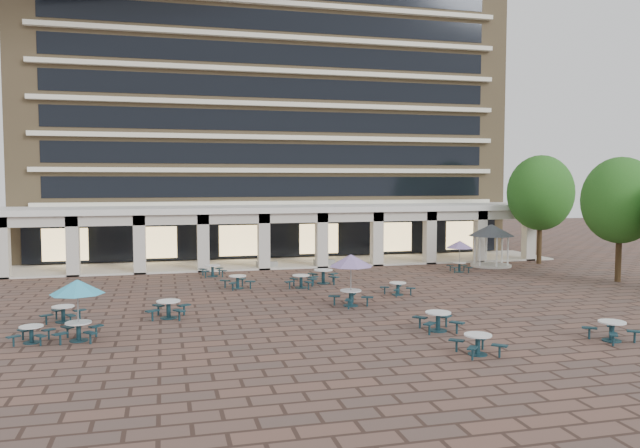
# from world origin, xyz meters

# --- Properties ---
(ground) EXTENTS (120.00, 120.00, 0.00)m
(ground) POSITION_xyz_m (0.00, 0.00, 0.00)
(ground) COLOR brown
(ground) RESTS_ON ground
(apartment_building) EXTENTS (40.00, 15.50, 25.20)m
(apartment_building) POSITION_xyz_m (0.00, 25.47, 12.60)
(apartment_building) COLOR #8C744F
(apartment_building) RESTS_ON ground
(retail_arcade) EXTENTS (42.00, 6.60, 4.40)m
(retail_arcade) POSITION_xyz_m (0.00, 14.80, 3.00)
(retail_arcade) COLOR white
(retail_arcade) RESTS_ON ground
(picnic_table_0) EXTENTS (1.65, 1.65, 0.67)m
(picnic_table_0) POSITION_xyz_m (-14.00, -5.29, 0.40)
(picnic_table_0) COLOR #14323C
(picnic_table_0) RESTS_ON ground
(picnic_table_1) EXTENTS (1.91, 1.91, 0.81)m
(picnic_table_1) POSITION_xyz_m (2.13, -7.36, 0.48)
(picnic_table_1) COLOR #14323C
(picnic_table_1) RESTS_ON ground
(picnic_table_2) EXTENTS (1.75, 1.75, 0.75)m
(picnic_table_2) POSITION_xyz_m (2.00, -11.00, 0.45)
(picnic_table_2) COLOR #14323C
(picnic_table_2) RESTS_ON ground
(picnic_table_3) EXTENTS (1.95, 1.95, 0.78)m
(picnic_table_3) POSITION_xyz_m (8.05, -10.53, 0.47)
(picnic_table_3) COLOR #14323C
(picnic_table_3) RESTS_ON ground
(picnic_table_4) EXTENTS (2.10, 2.10, 2.42)m
(picnic_table_4) POSITION_xyz_m (-12.26, -5.41, 2.06)
(picnic_table_4) COLOR #14323C
(picnic_table_4) RESTS_ON ground
(picnic_table_5) EXTENTS (2.08, 2.08, 0.82)m
(picnic_table_5) POSITION_xyz_m (-8.80, -2.11, 0.49)
(picnic_table_5) COLOR #14323C
(picnic_table_5) RESTS_ON ground
(picnic_table_6) EXTENTS (2.24, 2.24, 2.59)m
(picnic_table_6) POSITION_xyz_m (0.11, -1.45, 2.20)
(picnic_table_6) COLOR #14323C
(picnic_table_6) RESTS_ON ground
(picnic_table_7) EXTENTS (1.84, 1.84, 0.69)m
(picnic_table_7) POSITION_xyz_m (3.50, 0.81, 0.41)
(picnic_table_7) COLOR #14323C
(picnic_table_7) RESTS_ON ground
(picnic_table_8) EXTENTS (1.87, 1.87, 0.72)m
(picnic_table_8) POSITION_xyz_m (-13.36, -1.77, 0.43)
(picnic_table_8) COLOR #14323C
(picnic_table_8) RESTS_ON ground
(picnic_table_9) EXTENTS (2.01, 2.01, 0.76)m
(picnic_table_9) POSITION_xyz_m (-4.82, 5.03, 0.45)
(picnic_table_9) COLOR #14323C
(picnic_table_9) RESTS_ON ground
(picnic_table_10) EXTENTS (2.09, 2.09, 0.76)m
(picnic_table_10) POSITION_xyz_m (-1.19, 4.32, 0.45)
(picnic_table_10) COLOR #14323C
(picnic_table_10) RESTS_ON ground
(picnic_table_11) EXTENTS (1.87, 1.87, 2.16)m
(picnic_table_11) POSITION_xyz_m (10.74, 7.82, 1.83)
(picnic_table_11) COLOR #14323C
(picnic_table_11) RESTS_ON ground
(picnic_table_12) EXTENTS (1.79, 1.79, 0.75)m
(picnic_table_12) POSITION_xyz_m (-5.89, 10.00, 0.45)
(picnic_table_12) COLOR #14323C
(picnic_table_12) RESTS_ON ground
(picnic_table_13) EXTENTS (2.21, 2.21, 0.86)m
(picnic_table_13) POSITION_xyz_m (0.47, 5.50, 0.51)
(picnic_table_13) COLOR #14323C
(picnic_table_13) RESTS_ON ground
(gazebo) EXTENTS (3.30, 3.30, 3.07)m
(gazebo) POSITION_xyz_m (14.31, 9.89, 2.32)
(gazebo) COLOR beige
(gazebo) RESTS_ON ground
(tree_east_a) EXTENTS (4.66, 4.66, 7.76)m
(tree_east_a) POSITION_xyz_m (18.44, 1.69, 5.07)
(tree_east_a) COLOR #3B2A17
(tree_east_a) RESTS_ON ground
(tree_east_c) EXTENTS (4.93, 4.93, 8.21)m
(tree_east_c) POSITION_xyz_m (18.63, 10.39, 5.36)
(tree_east_c) COLOR #3B2A17
(tree_east_c) RESTS_ON ground
(planter_left) EXTENTS (1.50, 0.66, 1.23)m
(planter_left) POSITION_xyz_m (-1.82, 12.90, 0.48)
(planter_left) COLOR gray
(planter_left) RESTS_ON ground
(planter_right) EXTENTS (1.50, 0.67, 1.30)m
(planter_right) POSITION_xyz_m (2.43, 12.90, 0.54)
(planter_right) COLOR gray
(planter_right) RESTS_ON ground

